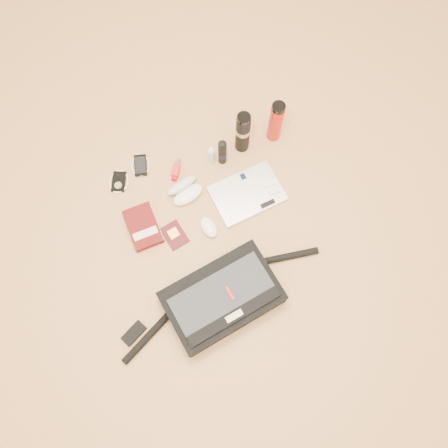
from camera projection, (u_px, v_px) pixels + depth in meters
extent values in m
plane|color=tan|center=(221.00, 239.00, 2.07)|extent=(4.00, 4.00, 0.00)
cube|color=black|center=(222.00, 298.00, 1.92)|extent=(0.55, 0.43, 0.12)
cube|color=#2A2C31|center=(223.00, 297.00, 1.86)|extent=(0.48, 0.33, 0.01)
cube|color=black|center=(234.00, 316.00, 1.83)|extent=(0.43, 0.17, 0.02)
cube|color=beige|center=(234.00, 316.00, 1.83)|extent=(0.08, 0.05, 0.02)
cube|color=#AA0F02|center=(230.00, 293.00, 1.86)|extent=(0.03, 0.07, 0.02)
cylinder|color=black|center=(149.00, 336.00, 1.91)|extent=(0.27, 0.20, 0.03)
cylinder|color=black|center=(286.00, 257.00, 2.03)|extent=(0.30, 0.04, 0.03)
cube|color=black|center=(134.00, 333.00, 1.92)|extent=(0.12, 0.11, 0.02)
cube|color=silver|center=(247.00, 194.00, 2.14)|extent=(0.38, 0.30, 0.02)
cube|color=black|center=(243.00, 176.00, 2.15)|extent=(0.03, 0.04, 0.00)
cube|color=white|center=(270.00, 184.00, 2.14)|extent=(0.06, 0.03, 0.01)
cube|color=white|center=(275.00, 192.00, 2.12)|extent=(0.06, 0.03, 0.01)
cube|color=black|center=(268.00, 204.00, 2.10)|extent=(0.07, 0.04, 0.01)
cube|color=#4D0C0B|center=(143.00, 227.00, 2.07)|extent=(0.17, 0.23, 0.04)
cube|color=beige|center=(157.00, 221.00, 2.08)|extent=(0.04, 0.20, 0.03)
cube|color=beige|center=(145.00, 233.00, 2.04)|extent=(0.12, 0.06, 0.00)
cube|color=#430D12|center=(175.00, 235.00, 2.08)|extent=(0.13, 0.15, 0.01)
cube|color=gold|center=(173.00, 233.00, 2.08)|extent=(0.06, 0.06, 0.00)
ellipsoid|color=white|center=(209.00, 227.00, 2.07)|extent=(0.09, 0.13, 0.04)
ellipsoid|color=white|center=(188.00, 195.00, 2.12)|extent=(0.18, 0.14, 0.05)
ellipsoid|color=silver|center=(182.00, 185.00, 2.12)|extent=(0.18, 0.14, 0.09)
ellipsoid|color=black|center=(183.00, 198.00, 2.11)|extent=(0.05, 0.04, 0.01)
ellipsoid|color=black|center=(193.00, 191.00, 2.12)|extent=(0.05, 0.04, 0.01)
cylinder|color=black|center=(188.00, 194.00, 2.12)|extent=(0.02, 0.01, 0.00)
cube|color=black|center=(119.00, 182.00, 2.16)|extent=(0.09, 0.12, 0.01)
cylinder|color=#A7A7AA|center=(118.00, 185.00, 2.15)|extent=(0.05, 0.05, 0.00)
torus|color=white|center=(119.00, 182.00, 2.16)|extent=(0.12, 0.12, 0.01)
cube|color=black|center=(141.00, 165.00, 2.19)|extent=(0.07, 0.12, 0.01)
cube|color=black|center=(140.00, 165.00, 2.19)|extent=(0.06, 0.10, 0.00)
torus|color=silver|center=(141.00, 165.00, 2.19)|extent=(0.10, 0.10, 0.01)
cube|color=red|center=(176.00, 170.00, 2.17)|extent=(0.06, 0.07, 0.03)
cube|color=#AC020D|center=(174.00, 178.00, 2.16)|extent=(0.03, 0.03, 0.02)
cylinder|color=gray|center=(178.00, 162.00, 2.19)|extent=(0.04, 0.05, 0.02)
cylinder|color=#A9CDDF|center=(212.00, 156.00, 2.16)|extent=(0.04, 0.04, 0.10)
cylinder|color=white|center=(211.00, 150.00, 2.11)|extent=(0.03, 0.03, 0.02)
cylinder|color=white|center=(211.00, 149.00, 2.10)|extent=(0.02, 0.02, 0.01)
cylinder|color=black|center=(222.00, 153.00, 2.13)|extent=(0.05, 0.05, 0.17)
cylinder|color=black|center=(222.00, 154.00, 2.15)|extent=(0.05, 0.05, 0.03)
ellipsoid|color=black|center=(222.00, 144.00, 2.05)|extent=(0.05, 0.05, 0.02)
cylinder|color=black|center=(243.00, 134.00, 2.12)|extent=(0.08, 0.08, 0.25)
cylinder|color=#B1B1B3|center=(243.00, 130.00, 2.09)|extent=(0.08, 0.08, 0.03)
cylinder|color=black|center=(244.00, 118.00, 1.99)|extent=(0.08, 0.08, 0.02)
cylinder|color=#AC1B11|center=(275.00, 123.00, 2.14)|extent=(0.09, 0.09, 0.24)
cylinder|color=black|center=(279.00, 107.00, 2.02)|extent=(0.09, 0.09, 0.02)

